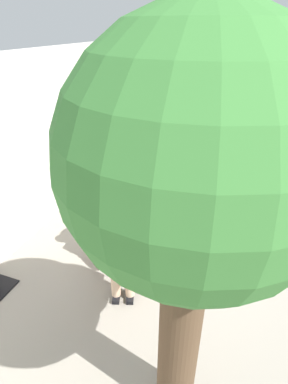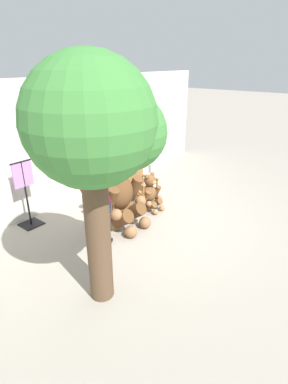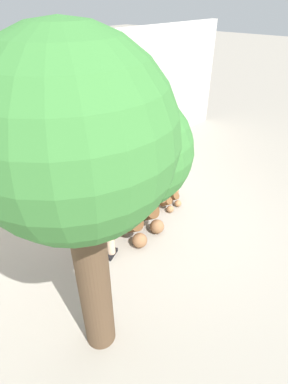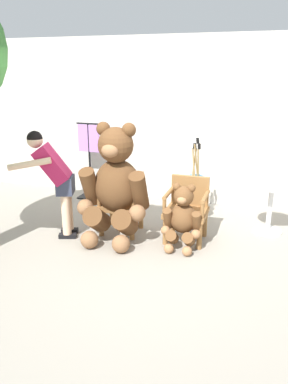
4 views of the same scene
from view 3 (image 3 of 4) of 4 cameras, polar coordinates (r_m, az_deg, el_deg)
ground_plane at (r=5.19m, az=4.87°, el=-6.65°), size 60.00×60.00×0.00m
back_wall at (r=6.02m, az=-13.55°, el=13.80°), size 10.00×0.16×2.80m
wooden_chair_left at (r=5.03m, az=-5.08°, el=-1.55°), size 0.57×0.53×0.86m
wooden_chair_right at (r=5.61m, az=1.78°, el=2.61°), size 0.56×0.52×0.86m
teddy_bear_large at (r=4.69m, az=-2.96°, el=0.45°), size 0.96×0.90×1.60m
teddy_bear_small at (r=5.48m, az=4.09°, el=1.24°), size 0.52×0.49×0.87m
person_visitor at (r=4.07m, az=-8.90°, el=-3.85°), size 0.76×0.65×1.49m
white_stool at (r=6.05m, az=-3.42°, el=3.89°), size 0.34×0.34×0.46m
brush_bucket at (r=5.92m, az=-3.51°, el=6.29°), size 0.22×0.22×0.84m
round_side_table at (r=6.68m, az=3.95°, el=7.74°), size 0.56×0.56×0.72m
patio_tree at (r=2.27m, az=-10.94°, el=7.89°), size 1.62×1.54×3.24m
clothing_display_stand at (r=5.29m, az=-23.58°, el=0.77°), size 0.44×0.40×1.36m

